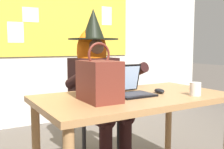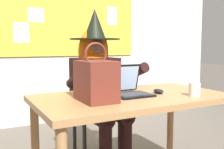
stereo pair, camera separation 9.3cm
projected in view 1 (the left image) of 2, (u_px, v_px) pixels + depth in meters
wall_back_bulletin at (52, 25)px, 3.70m from camera, size 5.54×2.31×2.74m
desk_main at (134, 107)px, 1.92m from camera, size 1.40×0.78×0.74m
chair_at_desk at (92, 105)px, 2.58m from camera, size 0.45×0.45×0.91m
person_costumed at (97, 78)px, 2.44m from camera, size 0.61×0.71×1.43m
laptop at (131, 88)px, 1.92m from camera, size 0.27×0.27×0.22m
computer_mouse at (159, 91)px, 1.99m from camera, size 0.07×0.11×0.03m
handbag at (99, 80)px, 1.69m from camera, size 0.20×0.30×0.38m
coffee_mug at (195, 89)px, 1.89m from camera, size 0.08×0.08×0.09m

